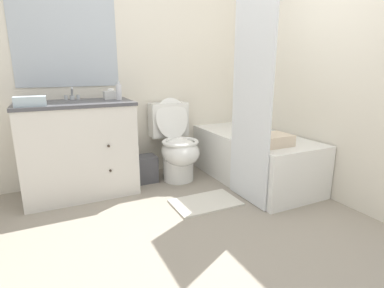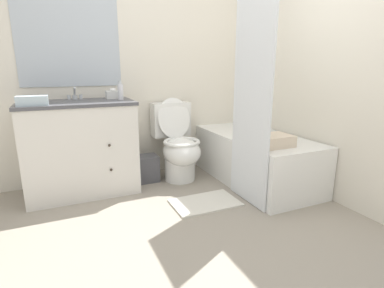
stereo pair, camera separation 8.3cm
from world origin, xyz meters
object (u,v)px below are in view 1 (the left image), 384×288
soap_dispenser (119,92)px  bath_towel_folded (272,140)px  hand_towel_folded (30,101)px  toilet (177,146)px  vanity_cabinet (79,148)px  bath_mat (205,202)px  wastebasket (144,169)px  bathtub (253,157)px  tissue_box (111,95)px  sink_faucet (72,96)px

soap_dispenser → bath_towel_folded: (1.15, -0.87, -0.41)m
hand_towel_folded → toilet: bearing=6.2°
vanity_cabinet → bath_mat: vanity_cabinet is taller
bath_mat → hand_towel_folded: bearing=157.2°
wastebasket → bath_towel_folded: (0.92, -0.90, 0.41)m
vanity_cabinet → hand_towel_folded: hand_towel_folded is taller
bath_mat → vanity_cabinet: bearing=142.3°
bath_towel_folded → bath_mat: 0.82m
bathtub → tissue_box: bearing=157.1°
hand_towel_folded → bathtub: bearing=-6.9°
soap_dispenser → bathtub: bearing=-18.3°
wastebasket → vanity_cabinet: bearing=-178.5°
bathtub → wastebasket: 1.16m
toilet → hand_towel_folded: hand_towel_folded is taller
toilet → wastebasket: (-0.35, 0.07, -0.23)m
vanity_cabinet → wastebasket: size_ratio=3.62×
bathtub → bath_towel_folded: size_ratio=4.31×
soap_dispenser → bath_mat: 1.32m
vanity_cabinet → wastebasket: (0.63, 0.02, -0.31)m
sink_faucet → bath_towel_folded: sink_faucet is taller
hand_towel_folded → bath_towel_folded: size_ratio=0.70×
toilet → tissue_box: (-0.62, 0.18, 0.55)m
tissue_box → bath_towel_folded: size_ratio=0.42×
bathtub → soap_dispenser: 1.53m
wastebasket → hand_towel_folded: hand_towel_folded is taller
wastebasket → soap_dispenser: bearing=-172.8°
toilet → soap_dispenser: soap_dispenser is taller
tissue_box → bath_mat: 1.39m
bath_towel_folded → bath_mat: (-0.59, 0.14, -0.54)m
sink_faucet → toilet: sink_faucet is taller
soap_dispenser → bath_mat: (0.56, -0.73, -0.95)m
bathtub → hand_towel_folded: 2.16m
vanity_cabinet → toilet: vanity_cabinet is taller
tissue_box → bath_towel_folded: 1.60m
tissue_box → bath_towel_folded: tissue_box is taller
hand_towel_folded → tissue_box: bearing=24.4°
toilet → bath_mat: 0.78m
sink_faucet → tissue_box: size_ratio=1.01×
soap_dispenser → bath_mat: size_ratio=0.30×
vanity_cabinet → wastebasket: 0.70m
wastebasket → hand_towel_folded: bearing=-167.9°
sink_faucet → hand_towel_folded: bearing=-130.8°
sink_faucet → soap_dispenser: soap_dispenser is taller
bath_mat → bath_towel_folded: bearing=-13.4°
wastebasket → bath_towel_folded: 1.35m
tissue_box → hand_towel_folded: size_ratio=0.60×
sink_faucet → bath_mat: 1.62m
vanity_cabinet → hand_towel_folded: 0.61m
bathtub → tissue_box: (-1.34, 0.57, 0.67)m
toilet → bathtub: bearing=-28.6°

